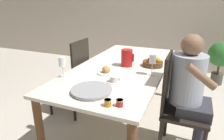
% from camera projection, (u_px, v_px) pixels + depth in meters
% --- Properties ---
extents(ground_plane, '(20.00, 20.00, 0.00)m').
position_uv_depth(ground_plane, '(121.00, 121.00, 2.53)').
color(ground_plane, beige).
extents(wall_back, '(10.00, 0.06, 2.60)m').
position_uv_depth(wall_back, '(161.00, 7.00, 4.15)').
color(wall_back, beige).
rests_on(wall_back, ground_plane).
extents(dining_table, '(0.95, 2.00, 0.74)m').
position_uv_depth(dining_table, '(122.00, 73.00, 2.31)').
color(dining_table, silver).
rests_on(dining_table, ground_plane).
extents(chair_person_side, '(0.42, 0.42, 0.99)m').
position_uv_depth(chair_person_side, '(177.00, 104.00, 1.90)').
color(chair_person_side, black).
rests_on(chair_person_side, ground_plane).
extents(chair_opposite, '(0.42, 0.42, 0.99)m').
position_uv_depth(chair_opposite, '(74.00, 76.00, 2.57)').
color(chair_opposite, black).
rests_on(chair_opposite, ground_plane).
extents(person_seated, '(0.39, 0.41, 1.19)m').
position_uv_depth(person_seated, '(190.00, 87.00, 1.82)').
color(person_seated, '#33333D').
rests_on(person_seated, ground_plane).
extents(red_pitcher, '(0.15, 0.13, 0.19)m').
position_uv_depth(red_pitcher, '(127.00, 58.00, 2.25)').
color(red_pitcher, red).
rests_on(red_pitcher, dining_table).
extents(wine_glass_water, '(0.07, 0.07, 0.21)m').
position_uv_depth(wine_glass_water, '(153.00, 60.00, 1.96)').
color(wine_glass_water, white).
rests_on(wine_glass_water, dining_table).
extents(wine_glass_juice, '(0.07, 0.07, 0.21)m').
position_uv_depth(wine_glass_juice, '(62.00, 63.00, 1.90)').
color(wine_glass_juice, white).
rests_on(wine_glass_juice, dining_table).
extents(teacup_near_person, '(0.14, 0.14, 0.06)m').
position_uv_depth(teacup_near_person, '(114.00, 80.00, 1.83)').
color(teacup_near_person, silver).
rests_on(teacup_near_person, dining_table).
extents(serving_tray, '(0.34, 0.34, 0.03)m').
position_uv_depth(serving_tray, '(91.00, 90.00, 1.63)').
color(serving_tray, '#9E9EA3').
rests_on(serving_tray, dining_table).
extents(bread_plate, '(0.18, 0.18, 0.08)m').
position_uv_depth(bread_plate, '(106.00, 71.00, 2.04)').
color(bread_plate, silver).
rests_on(bread_plate, dining_table).
extents(jam_jar_amber, '(0.05, 0.05, 0.05)m').
position_uv_depth(jam_jar_amber, '(120.00, 103.00, 1.42)').
color(jam_jar_amber, '#A81E1E').
rests_on(jam_jar_amber, dining_table).
extents(jam_jar_red, '(0.05, 0.05, 0.05)m').
position_uv_depth(jam_jar_red, '(108.00, 102.00, 1.42)').
color(jam_jar_red, '#C67A1E').
rests_on(jam_jar_red, dining_table).
extents(fruit_bowl, '(0.23, 0.23, 0.12)m').
position_uv_depth(fruit_bowl, '(153.00, 63.00, 2.26)').
color(fruit_bowl, brown).
rests_on(fruit_bowl, dining_table).
extents(potted_plant, '(0.43, 0.43, 0.77)m').
position_uv_depth(potted_plant, '(221.00, 57.00, 3.47)').
color(potted_plant, '#4C4742').
rests_on(potted_plant, ground_plane).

